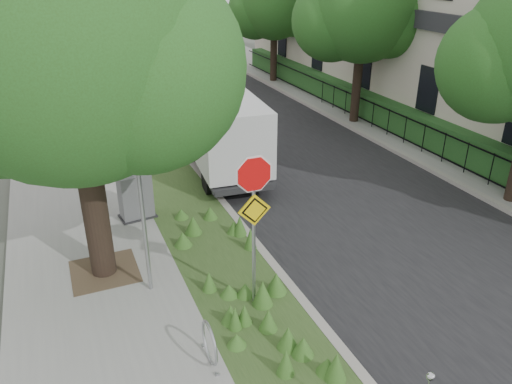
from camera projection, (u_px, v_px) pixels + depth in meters
ground at (330, 306)px, 9.95m from camera, size 120.00×120.00×0.00m
sidewalk_near at (68, 161)px, 16.76m from camera, size 3.50×60.00×0.12m
verge at (150, 150)px, 17.72m from camera, size 2.00×60.00×0.12m
kerb_near at (177, 146)px, 18.07m from camera, size 0.20×60.00×0.13m
road at (265, 135)px, 19.32m from camera, size 7.00×60.00×0.01m
kerb_far at (343, 123)px, 20.52m from camera, size 0.20×60.00×0.13m
footpath_far at (378, 119)px, 21.12m from camera, size 3.20×60.00×0.12m
street_tree_main at (65, 50)px, 8.84m from camera, size 6.21×5.54×7.66m
bare_post at (141, 202)px, 9.42m from camera, size 0.08×0.08×4.00m
bike_hoop at (210, 343)px, 8.30m from camera, size 0.06×0.78×0.77m
sign_assembly at (254, 202)px, 8.95m from camera, size 0.94×0.08×3.22m
fence_far at (359, 107)px, 20.51m from camera, size 0.04×24.00×1.00m
hedge_far at (373, 105)px, 20.75m from camera, size 1.00×24.00×1.10m
terrace_houses at (455, 13)px, 20.51m from camera, size 7.40×26.40×8.20m
far_tree_b at (361, 12)px, 18.87m from camera, size 4.83×4.31×6.56m
far_tree_c at (273, 6)px, 25.70m from camera, size 4.37×3.89×5.93m
box_truck at (224, 133)px, 15.33m from camera, size 2.27×4.87×2.14m
utility_cabinet at (136, 197)px, 12.85m from camera, size 0.97×0.71×1.20m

